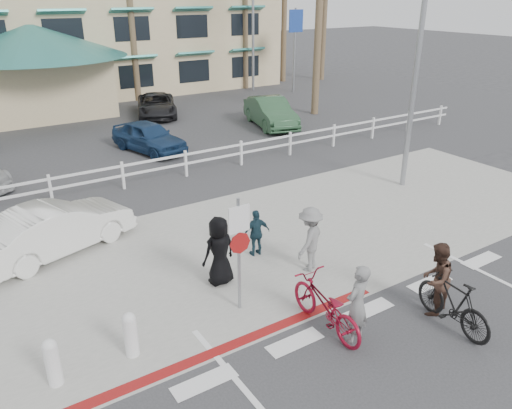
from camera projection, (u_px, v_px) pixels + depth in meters
ground at (389, 325)px, 10.35m from camera, size 140.00×140.00×0.00m
bike_path at (474, 383)px, 8.81m from camera, size 12.00×16.00×0.01m
sidewalk_plaza at (268, 241)px, 13.82m from camera, size 22.00×7.00×0.01m
cross_street at (202, 195)px, 16.91m from camera, size 40.00×5.00×0.01m
parking_lot at (112, 134)px, 24.24m from camera, size 50.00×16.00×0.01m
curb_red at (236, 344)px, 9.78m from camera, size 7.00×0.25×0.02m
rail_fence at (188, 163)px, 18.51m from camera, size 29.40×0.16×1.00m
building at (69, 3)px, 33.05m from camera, size 28.00×16.00×11.30m
sign_post at (239, 249)px, 10.33m from camera, size 0.50×0.10×2.90m
bollard_0 at (131, 334)px, 9.31m from camera, size 0.26×0.26×0.95m
bollard_1 at (52, 362)px, 8.61m from camera, size 0.26×0.26×0.95m
streetlight_0 at (418, 54)px, 16.07m from camera, size 0.60×2.00×9.00m
streetlight_1 at (253, 18)px, 33.00m from camera, size 0.60×2.00×9.50m
info_sign at (294, 50)px, 33.22m from camera, size 1.20×0.16×5.60m
bike_red at (325, 306)px, 10.02m from camera, size 0.78×2.11×1.10m
rider_red at (357, 304)px, 9.59m from camera, size 0.70×0.56×1.67m
bike_black at (453, 303)px, 10.09m from camera, size 0.74×1.94×1.14m
rider_black at (436, 279)px, 10.46m from camera, size 0.95×0.84×1.63m
pedestrian_a at (310, 239)px, 12.11m from camera, size 1.23×1.05×1.66m
pedestrian_child at (256, 233)px, 12.86m from camera, size 0.77×0.39×1.27m
pedestrian_b at (219, 251)px, 11.52m from camera, size 0.87×0.61×1.69m
car_white_sedan at (56, 228)px, 13.03m from camera, size 4.33×2.64×1.35m
lot_car_2 at (149, 137)px, 21.31m from camera, size 2.49×4.10×1.30m
lot_car_3 at (271, 112)px, 25.24m from camera, size 2.61×4.69×1.47m
lot_car_5 at (157, 105)px, 27.43m from camera, size 3.41×4.79×1.21m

